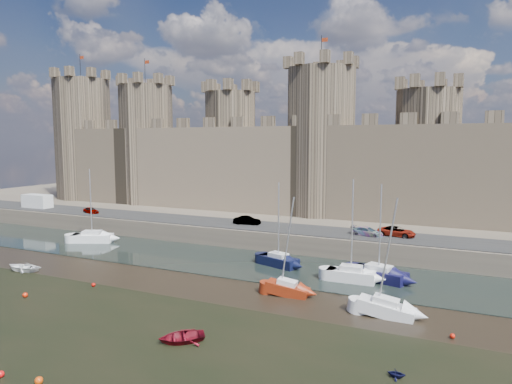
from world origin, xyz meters
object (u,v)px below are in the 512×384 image
(car_2, at_px, (367,232))
(sailboat_5, at_px, (386,308))
(car_0, at_px, (91,210))
(sailboat_0, at_px, (92,237))
(sailboat_3, at_px, (379,273))
(sailboat_1, at_px, (278,260))
(van, at_px, (37,201))
(car_3, at_px, (397,232))
(sailboat_2, at_px, (351,274))
(sailboat_4, at_px, (287,288))
(car_1, at_px, (247,221))

(car_2, xyz_separation_m, sailboat_5, (5.24, -19.10, -2.36))
(sailboat_5, bearing_deg, car_0, 160.78)
(sailboat_0, height_order, sailboat_3, sailboat_0)
(car_2, height_order, sailboat_3, sailboat_3)
(car_2, height_order, sailboat_1, sailboat_1)
(sailboat_1, bearing_deg, van, -172.22)
(car_3, distance_m, van, 60.66)
(car_0, relative_size, car_3, 0.69)
(car_0, height_order, sailboat_5, sailboat_5)
(car_3, height_order, sailboat_1, sailboat_1)
(sailboat_0, bearing_deg, sailboat_2, -27.94)
(car_3, distance_m, sailboat_4, 20.33)
(sailboat_1, bearing_deg, sailboat_2, 3.98)
(van, bearing_deg, sailboat_2, -11.00)
(sailboat_0, distance_m, sailboat_2, 37.25)
(sailboat_2, relative_size, sailboat_5, 1.06)
(car_3, relative_size, van, 0.83)
(car_0, bearing_deg, sailboat_4, -96.97)
(car_1, bearing_deg, van, 83.58)
(sailboat_1, relative_size, sailboat_4, 1.04)
(car_2, relative_size, sailboat_4, 0.43)
(car_0, xyz_separation_m, car_2, (44.16, 0.77, 0.04))
(sailboat_3, bearing_deg, sailboat_5, -59.32)
(sailboat_0, bearing_deg, car_0, 111.07)
(sailboat_5, bearing_deg, sailboat_0, 166.87)
(sailboat_1, xyz_separation_m, sailboat_3, (11.29, -0.63, -0.00))
(sailboat_5, bearing_deg, van, 164.14)
(sailboat_0, height_order, sailboat_4, sailboat_0)
(car_1, relative_size, car_2, 0.96)
(car_2, height_order, sailboat_0, sailboat_0)
(sailboat_3, bearing_deg, sailboat_4, -113.11)
(car_2, relative_size, sailboat_1, 0.41)
(car_1, bearing_deg, sailboat_4, -152.24)
(sailboat_0, bearing_deg, sailboat_4, -39.38)
(car_0, bearing_deg, sailboat_5, -94.55)
(car_0, xyz_separation_m, van, (-13.13, 0.79, 0.65))
(car_1, relative_size, sailboat_1, 0.39)
(car_1, relative_size, sailboat_0, 0.37)
(car_2, distance_m, sailboat_1, 12.42)
(car_1, xyz_separation_m, sailboat_4, (12.93, -18.37, -2.42))
(car_0, height_order, van, van)
(car_2, relative_size, sailboat_0, 0.38)
(sailboat_3, bearing_deg, sailboat_1, -165.34)
(sailboat_3, relative_size, sailboat_4, 1.07)
(car_2, relative_size, sailboat_3, 0.40)
(sailboat_4, bearing_deg, sailboat_1, 113.37)
(car_1, xyz_separation_m, sailboat_3, (19.89, -10.35, -2.35))
(car_1, bearing_deg, sailboat_1, -145.85)
(van, bearing_deg, sailboat_1, -10.42)
(sailboat_4, bearing_deg, car_0, 154.04)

